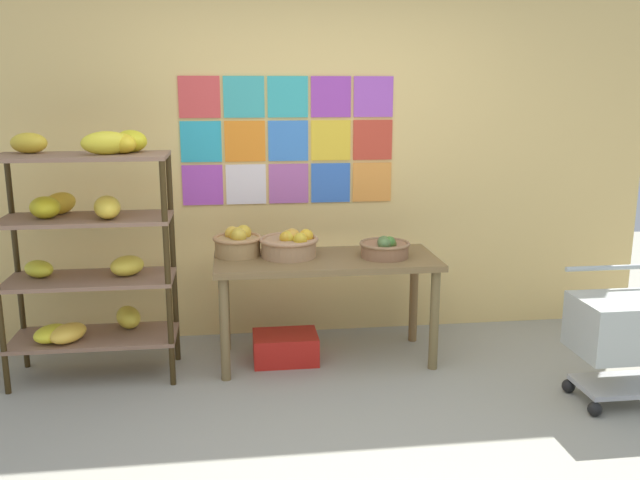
# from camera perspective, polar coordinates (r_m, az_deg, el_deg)

# --- Properties ---
(ground) EXTENTS (9.74, 9.74, 0.00)m
(ground) POSITION_cam_1_polar(r_m,az_deg,el_deg) (3.47, 2.35, -18.37)
(ground) COLOR gray
(back_wall_with_art) EXTENTS (5.16, 0.07, 2.87)m
(back_wall_with_art) POSITION_cam_1_polar(r_m,az_deg,el_deg) (4.86, -1.33, 8.54)
(back_wall_with_art) COLOR #E8C271
(back_wall_with_art) RESTS_ON ground
(banana_shelf_unit) EXTENTS (1.01, 0.52, 1.54)m
(banana_shelf_unit) POSITION_cam_1_polar(r_m,az_deg,el_deg) (4.35, -18.99, 0.14)
(banana_shelf_unit) COLOR #352710
(banana_shelf_unit) RESTS_ON ground
(display_table) EXTENTS (1.46, 0.62, 0.70)m
(display_table) POSITION_cam_1_polar(r_m,az_deg,el_deg) (4.44, 0.52, -2.67)
(display_table) COLOR brown
(display_table) RESTS_ON ground
(fruit_basket_right) EXTENTS (0.33, 0.33, 0.15)m
(fruit_basket_right) POSITION_cam_1_polar(r_m,az_deg,el_deg) (4.43, 5.50, -0.66)
(fruit_basket_right) COLOR #8F6343
(fruit_basket_right) RESTS_ON display_table
(fruit_basket_back_right) EXTENTS (0.39, 0.39, 0.19)m
(fruit_basket_back_right) POSITION_cam_1_polar(r_m,az_deg,el_deg) (4.43, -2.55, -0.37)
(fruit_basket_back_right) COLOR tan
(fruit_basket_back_right) RESTS_ON display_table
(fruit_basket_back_left) EXTENTS (0.32, 0.32, 0.19)m
(fruit_basket_back_left) POSITION_cam_1_polar(r_m,az_deg,el_deg) (4.49, -6.96, -0.19)
(fruit_basket_back_left) COLOR #AB8651
(fruit_basket_back_left) RESTS_ON display_table
(produce_crate_under_table) EXTENTS (0.43, 0.30, 0.19)m
(produce_crate_under_table) POSITION_cam_1_polar(r_m,az_deg,el_deg) (4.57, -2.94, -9.04)
(produce_crate_under_table) COLOR red
(produce_crate_under_table) RESTS_ON ground
(shopping_cart) EXTENTS (0.57, 0.45, 0.76)m
(shopping_cart) POSITION_cam_1_polar(r_m,az_deg,el_deg) (4.27, 24.41, -6.99)
(shopping_cart) COLOR black
(shopping_cart) RESTS_ON ground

